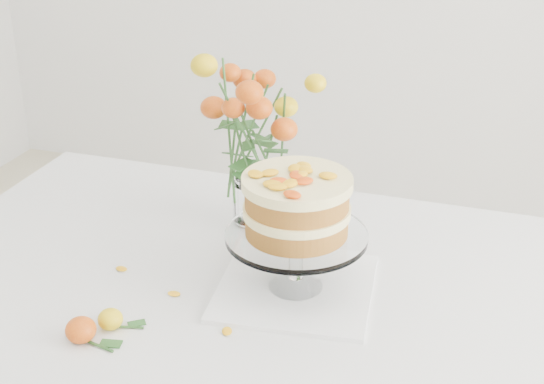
{
  "coord_description": "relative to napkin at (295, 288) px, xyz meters",
  "views": [
    {
      "loc": [
        0.44,
        -1.2,
        1.56
      ],
      "look_at": [
        0.01,
        0.1,
        0.9
      ],
      "focal_mm": 50.0,
      "sensor_mm": 36.0,
      "label": 1
    }
  ],
  "objects": [
    {
      "name": "stray_petal_d",
      "position": [
        -0.36,
        -0.04,
        -0.0
      ],
      "size": [
        0.03,
        0.02,
        0.0
      ],
      "primitive_type": "ellipsoid",
      "color": "#FEAF10",
      "rests_on": "table"
    },
    {
      "name": "stray_petal_b",
      "position": [
        -0.12,
        -0.13,
        -0.0
      ],
      "size": [
        0.03,
        0.02,
        0.0
      ],
      "primitive_type": "ellipsoid",
      "color": "#FEAF10",
      "rests_on": "table"
    },
    {
      "name": "loose_rose_near",
      "position": [
        -0.28,
        -0.22,
        0.01
      ],
      "size": [
        0.08,
        0.05,
        0.04
      ],
      "rotation": [
        0.0,
        0.0,
        0.24
      ],
      "color": "gold",
      "rests_on": "table"
    },
    {
      "name": "loose_rose_far",
      "position": [
        -0.31,
        -0.27,
        0.02
      ],
      "size": [
        0.1,
        0.05,
        0.05
      ],
      "rotation": [
        0.0,
        0.0,
        -0.21
      ],
      "color": "#BF3909",
      "rests_on": "table"
    },
    {
      "name": "rose_vase",
      "position": [
        -0.17,
        0.22,
        0.24
      ],
      "size": [
        0.35,
        0.35,
        0.42
      ],
      "rotation": [
        0.0,
        0.0,
        0.35
      ],
      "color": "white",
      "rests_on": "table"
    },
    {
      "name": "table",
      "position": [
        -0.1,
        0.01,
        -0.09
      ],
      "size": [
        1.43,
        0.93,
        0.76
      ],
      "color": "tan",
      "rests_on": "ground"
    },
    {
      "name": "stray_petal_c",
      "position": [
        -0.08,
        -0.17,
        -0.0
      ],
      "size": [
        0.03,
        0.02,
        0.0
      ],
      "primitive_type": "ellipsoid",
      "color": "#FEAF10",
      "rests_on": "table"
    },
    {
      "name": "napkin",
      "position": [
        0.0,
        0.0,
        0.0
      ],
      "size": [
        0.32,
        0.32,
        0.01
      ],
      "primitive_type": "cube",
      "rotation": [
        0.0,
        0.0,
        0.11
      ],
      "color": "white",
      "rests_on": "table"
    },
    {
      "name": "cake_stand",
      "position": [
        0.0,
        0.0,
        0.17
      ],
      "size": [
        0.27,
        0.27,
        0.24
      ],
      "rotation": [
        0.0,
        0.0,
        0.17
      ],
      "color": "white",
      "rests_on": "napkin"
    },
    {
      "name": "stray_petal_a",
      "position": [
        -0.22,
        -0.09,
        -0.0
      ],
      "size": [
        0.03,
        0.02,
        0.0
      ],
      "primitive_type": "ellipsoid",
      "color": "#FEAF10",
      "rests_on": "table"
    }
  ]
}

